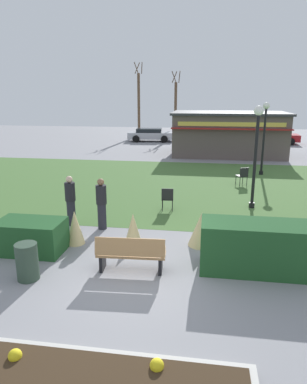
{
  "coord_description": "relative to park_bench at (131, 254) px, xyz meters",
  "views": [
    {
      "loc": [
        1.58,
        -7.41,
        4.26
      ],
      "look_at": [
        -0.07,
        3.46,
        1.23
      ],
      "focal_mm": 33.21,
      "sensor_mm": 36.0,
      "label": 1
    }
  ],
  "objects": [
    {
      "name": "ground_plane",
      "position": [
        0.17,
        -0.4,
        -0.48
      ],
      "size": [
        80.0,
        80.0,
        0.0
      ],
      "primitive_type": "plane",
      "color": "gray"
    },
    {
      "name": "lawn_patch",
      "position": [
        0.17,
        8.89,
        -0.48
      ],
      "size": [
        36.0,
        12.0,
        0.01
      ],
      "primitive_type": "cube",
      "color": "#446B33",
      "rests_on": "ground_plane"
    },
    {
      "name": "park_bench",
      "position": [
        0.0,
        0.0,
        0.0
      ],
      "size": [
        1.73,
        0.62,
        0.95
      ],
      "color": "#9E7547",
      "rests_on": "ground_plane"
    },
    {
      "name": "hedge_left",
      "position": [
        -3.0,
        0.75,
        -0.03
      ],
      "size": [
        1.83,
        1.1,
        0.91
      ],
      "primitive_type": "cube",
      "color": "#1E4C23",
      "rests_on": "ground_plane"
    },
    {
      "name": "hedge_right",
      "position": [
        3.07,
        0.53,
        0.15
      ],
      "size": [
        2.77,
        1.1,
        1.25
      ],
      "primitive_type": "cube",
      "color": "#1E4C23",
      "rests_on": "ground_plane"
    },
    {
      "name": "ornamental_grass_behind_left",
      "position": [
        -0.3,
        1.74,
        -0.02
      ],
      "size": [
        0.51,
        0.51,
        0.93
      ],
      "primitive_type": "cone",
      "color": "#D1BC7F",
      "rests_on": "ground_plane"
    },
    {
      "name": "ornamental_grass_behind_right",
      "position": [
        -1.98,
        1.47,
        0.02
      ],
      "size": [
        0.54,
        0.54,
        1.01
      ],
      "primitive_type": "cone",
      "color": "#D1BC7F",
      "rests_on": "ground_plane"
    },
    {
      "name": "ornamental_grass_behind_center",
      "position": [
        1.68,
        1.9,
        0.02
      ],
      "size": [
        0.77,
        0.77,
        1.01
      ],
      "primitive_type": "cone",
      "color": "#D1BC7F",
      "rests_on": "ground_plane"
    },
    {
      "name": "lamppost_mid",
      "position": [
        3.56,
        5.79,
        1.97
      ],
      "size": [
        0.36,
        0.36,
        3.87
      ],
      "color": "black",
      "rests_on": "ground_plane"
    },
    {
      "name": "lamppost_far",
      "position": [
        4.74,
        11.94,
        1.97
      ],
      "size": [
        0.36,
        0.36,
        3.87
      ],
      "color": "black",
      "rests_on": "ground_plane"
    },
    {
      "name": "trash_bin",
      "position": [
        -2.35,
        -0.72,
        -0.03
      ],
      "size": [
        0.52,
        0.52,
        0.9
      ],
      "primitive_type": "cylinder",
      "color": "#2D4233",
      "rests_on": "ground_plane"
    },
    {
      "name": "food_kiosk",
      "position": [
        3.23,
        18.49,
        1.06
      ],
      "size": [
        8.03,
        5.13,
        3.05
      ],
      "color": "#594C47",
      "rests_on": "ground_plane"
    },
    {
      "name": "cafe_chair_west",
      "position": [
        3.5,
        9.32,
        0.05
      ],
      "size": [
        0.59,
        0.59,
        0.89
      ],
      "color": "black",
      "rests_on": "ground_plane"
    },
    {
      "name": "cafe_chair_east",
      "position": [
        0.35,
        4.93,
        0.05
      ],
      "size": [
        0.48,
        0.48,
        0.89
      ],
      "color": "black",
      "rests_on": "ground_plane"
    },
    {
      "name": "person_strolling",
      "position": [
        -2.67,
        2.93,
        0.38
      ],
      "size": [
        0.34,
        0.34,
        1.69
      ],
      "rotation": [
        0.0,
        0.0,
        1.34
      ],
      "color": "#23232D",
      "rests_on": "ground_plane"
    },
    {
      "name": "person_standing",
      "position": [
        -1.55,
        2.74,
        0.38
      ],
      "size": [
        0.34,
        0.34,
        1.69
      ],
      "rotation": [
        0.0,
        0.0,
        1.44
      ],
      "color": "#23232D",
      "rests_on": "ground_plane"
    },
    {
      "name": "parked_car_west_slot",
      "position": [
        -3.54,
        25.22,
        0.16
      ],
      "size": [
        4.33,
        2.31,
        1.2
      ],
      "color": "#B7BABF",
      "rests_on": "ground_plane"
    },
    {
      "name": "parked_car_center_slot",
      "position": [
        1.8,
        25.22,
        0.16
      ],
      "size": [
        4.34,
        2.34,
        1.2
      ],
      "color": "navy",
      "rests_on": "ground_plane"
    },
    {
      "name": "parked_car_east_slot",
      "position": [
        7.58,
        25.22,
        0.16
      ],
      "size": [
        4.24,
        2.13,
        1.2
      ],
      "color": "maroon",
      "rests_on": "ground_plane"
    },
    {
      "name": "tree_left_bg",
      "position": [
        -5.48,
        29.64,
        2.86
      ],
      "size": [
        0.91,
        0.96,
        7.42
      ],
      "color": "brown",
      "rests_on": "ground_plane"
    },
    {
      "name": "tree_right_bg",
      "position": [
        -1.6,
        29.34,
        2.41
      ],
      "size": [
        0.91,
        0.96,
        6.5
      ],
      "color": "brown",
      "rests_on": "ground_plane"
    }
  ]
}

